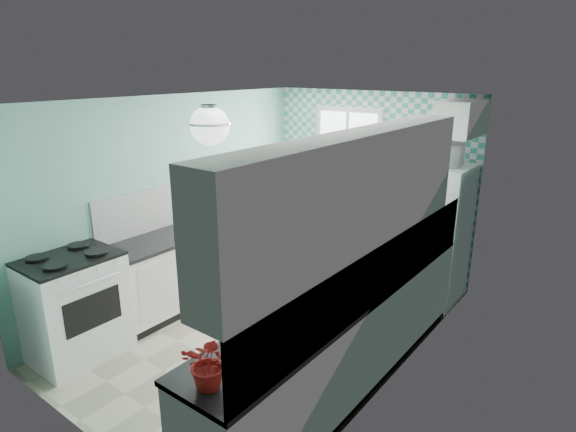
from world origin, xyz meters
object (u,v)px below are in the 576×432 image
Objects in this scene: stove at (74,305)px; sink at (388,265)px; potted_plant at (210,363)px; microwave at (441,154)px; fruit_bowl at (272,340)px; ceiling_light at (210,125)px; fridge at (433,232)px.

stove is 1.98× the size of sink.
potted_plant is 0.72× the size of microwave.
fruit_bowl is (-0.00, -1.81, 0.04)m from sink.
sink is (2.40, 1.99, 0.38)m from stove.
ceiling_light is at bearing 134.32° from potted_plant.
ceiling_light is at bearing -115.90° from fridge.
potted_plant reaches higher than stove.
ceiling_light is 2.10m from potted_plant.
ceiling_light is 1.35× the size of fruit_bowl.
fridge reaches higher than sink.
sink reaches higher than fruit_bowl.
stove is (-1.20, -0.81, -1.77)m from ceiling_light.
ceiling_light reaches higher than sink.
stove is 3.07× the size of potted_plant.
fridge reaches higher than potted_plant.
microwave reaches higher than sink.
fruit_bowl is at bearing -87.51° from sink.
ceiling_light reaches higher than microwave.
fridge is 1.45m from sink.
sink is at bearing 91.91° from microwave.
stove is 2.50m from potted_plant.
ceiling_light reaches higher than potted_plant.
sink is 1.55× the size of potted_plant.
microwave is (2.31, 3.43, 1.28)m from stove.
ceiling_light is at bearing 34.35° from stove.
fridge is 0.98m from microwave.
microwave reaches higher than fruit_bowl.
fruit_bowl is 0.55× the size of microwave.
sink is at bearing 89.88° from fruit_bowl.
potted_plant is at bearing -91.62° from fridge.
microwave reaches higher than fridge.
sink is at bearing -89.23° from fridge.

